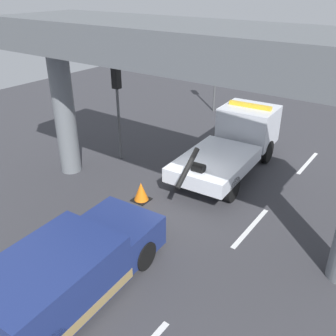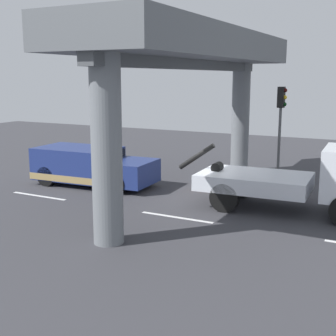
{
  "view_description": "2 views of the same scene",
  "coord_description": "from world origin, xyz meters",
  "px_view_note": "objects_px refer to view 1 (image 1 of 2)",
  "views": [
    {
      "loc": [
        -9.74,
        -6.19,
        7.29
      ],
      "look_at": [
        0.07,
        0.89,
        1.17
      ],
      "focal_mm": 39.8,
      "sensor_mm": 36.0,
      "label": 1
    },
    {
      "loc": [
        6.54,
        -15.61,
        4.55
      ],
      "look_at": [
        -1.57,
        -0.15,
        1.1
      ],
      "focal_mm": 49.42,
      "sensor_mm": 36.0,
      "label": 2
    }
  ],
  "objects_px": {
    "traffic_light_near": "(117,93)",
    "traffic_cone_orange": "(141,192)",
    "tow_truck_white": "(235,141)",
    "traffic_light_far": "(217,57)",
    "towed_van_green": "(68,272)"
  },
  "relations": [
    {
      "from": "traffic_light_near",
      "to": "traffic_cone_orange",
      "type": "bearing_deg",
      "value": -126.73
    },
    {
      "from": "traffic_light_near",
      "to": "traffic_cone_orange",
      "type": "distance_m",
      "value": 4.67
    },
    {
      "from": "towed_van_green",
      "to": "traffic_light_near",
      "type": "relative_size",
      "value": 1.29
    },
    {
      "from": "tow_truck_white",
      "to": "traffic_cone_orange",
      "type": "relative_size",
      "value": 10.06
    },
    {
      "from": "traffic_light_near",
      "to": "traffic_cone_orange",
      "type": "height_order",
      "value": "traffic_light_near"
    },
    {
      "from": "towed_van_green",
      "to": "traffic_light_far",
      "type": "height_order",
      "value": "traffic_light_far"
    },
    {
      "from": "traffic_light_near",
      "to": "traffic_light_far",
      "type": "bearing_deg",
      "value": 0.0
    },
    {
      "from": "tow_truck_white",
      "to": "traffic_light_near",
      "type": "xyz_separation_m",
      "value": [
        -2.26,
        4.53,
        1.82
      ]
    },
    {
      "from": "traffic_cone_orange",
      "to": "tow_truck_white",
      "type": "bearing_deg",
      "value": -17.83
    },
    {
      "from": "traffic_light_near",
      "to": "traffic_cone_orange",
      "type": "xyz_separation_m",
      "value": [
        -2.29,
        -3.07,
        -2.67
      ]
    },
    {
      "from": "towed_van_green",
      "to": "traffic_light_near",
      "type": "xyz_separation_m",
      "value": [
        6.95,
        4.58,
        2.24
      ]
    },
    {
      "from": "towed_van_green",
      "to": "tow_truck_white",
      "type": "bearing_deg",
      "value": 0.33
    },
    {
      "from": "tow_truck_white",
      "to": "traffic_light_near",
      "type": "bearing_deg",
      "value": 116.48
    },
    {
      "from": "traffic_light_near",
      "to": "traffic_light_far",
      "type": "relative_size",
      "value": 0.91
    },
    {
      "from": "towed_van_green",
      "to": "traffic_cone_orange",
      "type": "relative_size",
      "value": 7.31
    }
  ]
}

